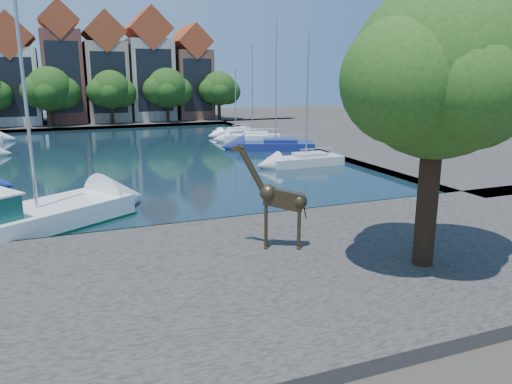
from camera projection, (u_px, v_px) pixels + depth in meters
ground at (183, 231)px, 25.31m from camera, size 160.00×160.00×0.00m
water_basin at (122, 157)px, 46.95m from camera, size 38.00×50.00×0.08m
near_quay at (227, 279)px, 18.93m from camera, size 50.00×14.00×0.50m
far_quay at (95, 122)px, 75.78m from camera, size 60.00×16.00×0.50m
right_quay at (351, 141)px, 55.90m from camera, size 14.00×52.00×0.50m
plane_tree at (440, 78)px, 18.10m from camera, size 8.32×6.40×10.62m
townhouse_west_inner at (14, 75)px, 70.31m from camera, size 6.43×9.18×15.15m
townhouse_center at (62, 67)px, 72.41m from camera, size 5.44×9.18×16.93m
townhouse_east_inner at (106, 72)px, 74.72m from camera, size 5.94×9.18×15.79m
townhouse_east_mid at (149, 69)px, 76.96m from camera, size 6.43×9.18×16.65m
townhouse_east_end at (190, 76)px, 79.54m from camera, size 5.44×9.18×14.43m
far_tree_mid_west at (50, 91)px, 67.50m from camera, size 7.80×6.00×8.00m
far_tree_mid_east at (111, 91)px, 70.41m from camera, size 7.02×5.40×7.52m
far_tree_east at (168, 89)px, 73.26m from camera, size 7.54×5.80×7.84m
far_tree_far_east at (219, 90)px, 76.18m from camera, size 6.76×5.20×7.36m
giraffe_statue at (278, 198)px, 21.04m from camera, size 2.95×1.59×4.45m
motorsailer at (1, 221)px, 23.67m from camera, size 12.34×9.63×12.02m
sailboat_right_a at (306, 159)px, 42.33m from camera, size 6.34×2.28×10.94m
sailboat_right_b at (275, 144)px, 50.64m from camera, size 8.18×5.39×12.82m
sailboat_right_c at (252, 136)px, 56.43m from camera, size 6.59×4.28×10.51m
sailboat_right_d at (236, 131)px, 61.58m from camera, size 5.84×3.27×7.99m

